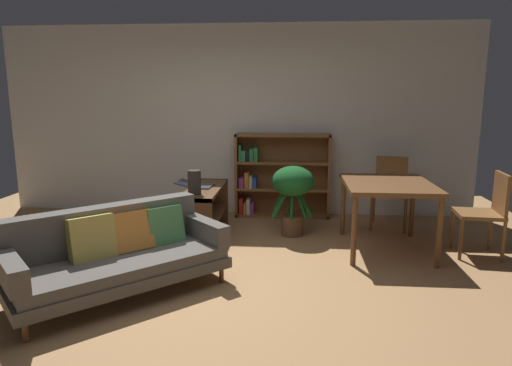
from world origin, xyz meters
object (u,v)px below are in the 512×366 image
object	(u,v)px
open_laptop	(197,185)
bookshelf	(277,176)
fabric_couch	(117,252)
dining_table	(388,189)
dining_chair_far	(390,187)
dining_chair_near	(487,209)
desk_speaker	(194,182)
media_console	(205,213)
potted_floor_plant	(293,188)

from	to	relation	value
open_laptop	bookshelf	distance (m)	1.42
fabric_couch	dining_table	distance (m)	2.91
fabric_couch	open_laptop	bearing A→B (deg)	77.48
dining_chair_far	dining_chair_near	bearing A→B (deg)	-52.69
desk_speaker	dining_chair_far	bearing A→B (deg)	23.90
dining_chair_near	dining_chair_far	xyz separation A→B (m)	(-0.80, 1.05, 0.01)
dining_table	bookshelf	size ratio (longest dim) A/B	0.86
media_console	desk_speaker	distance (m)	0.58
dining_chair_far	fabric_couch	bearing A→B (deg)	-141.08
dining_table	bookshelf	world-z (taller)	bookshelf
media_console	potted_floor_plant	xyz separation A→B (m)	(1.06, 0.20, 0.29)
fabric_couch	dining_chair_near	bearing A→B (deg)	18.72
desk_speaker	dining_chair_far	size ratio (longest dim) A/B	0.30
media_console	desk_speaker	xyz separation A→B (m)	(-0.04, -0.36, 0.45)
media_console	open_laptop	world-z (taller)	open_laptop
dining_table	dining_chair_far	bearing A→B (deg)	76.19
fabric_couch	dining_chair_near	distance (m)	3.81
fabric_couch	open_laptop	world-z (taller)	fabric_couch
potted_floor_plant	desk_speaker	bearing A→B (deg)	-153.15
fabric_couch	media_console	bearing A→B (deg)	73.28
open_laptop	dining_table	distance (m)	2.23
media_console	potted_floor_plant	world-z (taller)	potted_floor_plant
open_laptop	desk_speaker	bearing A→B (deg)	-81.18
dining_chair_near	bookshelf	size ratio (longest dim) A/B	0.68
desk_speaker	bookshelf	distance (m)	1.74
media_console	dining_table	bearing A→B (deg)	-7.08
fabric_couch	dining_table	xyz separation A→B (m)	(2.57, 1.31, 0.33)
fabric_couch	dining_chair_far	bearing A→B (deg)	38.92
open_laptop	dining_chair_far	xyz separation A→B (m)	(2.44, 0.62, -0.12)
fabric_couch	bookshelf	size ratio (longest dim) A/B	1.39
desk_speaker	dining_table	bearing A→B (deg)	2.65
open_laptop	dining_chair_near	size ratio (longest dim) A/B	0.50
media_console	bookshelf	size ratio (longest dim) A/B	0.91
dining_chair_near	dining_chair_far	size ratio (longest dim) A/B	0.99
media_console	dining_table	world-z (taller)	dining_table
fabric_couch	potted_floor_plant	size ratio (longest dim) A/B	2.13
open_laptop	potted_floor_plant	distance (m)	1.17
potted_floor_plant	dining_chair_far	bearing A→B (deg)	21.24
desk_speaker	dining_table	xyz separation A→B (m)	(2.14, 0.10, -0.06)
bookshelf	desk_speaker	bearing A→B (deg)	-120.31
open_laptop	desk_speaker	xyz separation A→B (m)	(0.07, -0.43, 0.12)
bookshelf	dining_chair_near	bearing A→B (deg)	-32.84
dining_table	open_laptop	bearing A→B (deg)	171.46
desk_speaker	bookshelf	bearing A→B (deg)	59.69
potted_floor_plant	dining_table	bearing A→B (deg)	-23.69
desk_speaker	dining_chair_near	distance (m)	3.18
dining_chair_far	bookshelf	xyz separation A→B (m)	(-1.50, 0.44, 0.06)
desk_speaker	dining_chair_near	xyz separation A→B (m)	(3.17, 0.01, -0.24)
fabric_couch	media_console	world-z (taller)	fabric_couch
open_laptop	fabric_couch	bearing A→B (deg)	-102.52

